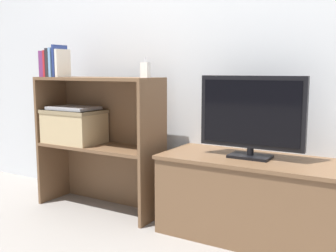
{
  "coord_description": "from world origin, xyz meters",
  "views": [
    {
      "loc": [
        1.15,
        -1.8,
        0.91
      ],
      "look_at": [
        0.0,
        0.15,
        0.59
      ],
      "focal_mm": 42.0,
      "sensor_mm": 36.0,
      "label": 1
    }
  ],
  "objects_px": {
    "tv_stand": "(249,198)",
    "book_plum": "(48,64)",
    "baby_monitor": "(145,70)",
    "tv": "(251,115)",
    "book_crimson": "(52,64)",
    "book_ivory": "(63,63)",
    "book_skyblue": "(57,63)",
    "book_charcoal": "(54,63)",
    "book_navy": "(60,61)",
    "storage_basket_left": "(74,125)",
    "laptop": "(74,108)"
  },
  "relations": [
    {
      "from": "book_skyblue",
      "to": "baby_monitor",
      "type": "bearing_deg",
      "value": 4.6
    },
    {
      "from": "book_skyblue",
      "to": "book_ivory",
      "type": "height_order",
      "value": "book_skyblue"
    },
    {
      "from": "book_charcoal",
      "to": "book_navy",
      "type": "relative_size",
      "value": 0.9
    },
    {
      "from": "tv",
      "to": "laptop",
      "type": "relative_size",
      "value": 1.81
    },
    {
      "from": "book_crimson",
      "to": "book_navy",
      "type": "xyz_separation_m",
      "value": [
        0.08,
        0.0,
        0.02
      ]
    },
    {
      "from": "tv_stand",
      "to": "book_plum",
      "type": "distance_m",
      "value": 1.57
    },
    {
      "from": "book_crimson",
      "to": "book_skyblue",
      "type": "relative_size",
      "value": 0.92
    },
    {
      "from": "tv",
      "to": "book_navy",
      "type": "bearing_deg",
      "value": -174.89
    },
    {
      "from": "tv_stand",
      "to": "book_plum",
      "type": "xyz_separation_m",
      "value": [
        -1.38,
        -0.12,
        0.73
      ]
    },
    {
      "from": "tv_stand",
      "to": "tv",
      "type": "xyz_separation_m",
      "value": [
        0.0,
        -0.0,
        0.46
      ]
    },
    {
      "from": "book_navy",
      "to": "laptop",
      "type": "xyz_separation_m",
      "value": [
        0.07,
        0.04,
        -0.31
      ]
    },
    {
      "from": "tv",
      "to": "book_crimson",
      "type": "relative_size",
      "value": 3.29
    },
    {
      "from": "book_crimson",
      "to": "baby_monitor",
      "type": "xyz_separation_m",
      "value": [
        0.72,
        0.05,
        -0.04
      ]
    },
    {
      "from": "book_skyblue",
      "to": "book_ivory",
      "type": "distance_m",
      "value": 0.05
    },
    {
      "from": "tv",
      "to": "book_plum",
      "type": "bearing_deg",
      "value": -175.28
    },
    {
      "from": "tv_stand",
      "to": "book_ivory",
      "type": "height_order",
      "value": "book_ivory"
    },
    {
      "from": "baby_monitor",
      "to": "storage_basket_left",
      "type": "height_order",
      "value": "baby_monitor"
    },
    {
      "from": "tv_stand",
      "to": "baby_monitor",
      "type": "height_order",
      "value": "baby_monitor"
    },
    {
      "from": "book_charcoal",
      "to": "book_navy",
      "type": "xyz_separation_m",
      "value": [
        0.05,
        0.0,
        0.01
      ]
    },
    {
      "from": "book_navy",
      "to": "book_charcoal",
      "type": "bearing_deg",
      "value": 180.0
    },
    {
      "from": "tv",
      "to": "book_plum",
      "type": "xyz_separation_m",
      "value": [
        -1.38,
        -0.11,
        0.28
      ]
    },
    {
      "from": "book_skyblue",
      "to": "book_navy",
      "type": "relative_size",
      "value": 0.91
    },
    {
      "from": "book_plum",
      "to": "book_ivory",
      "type": "height_order",
      "value": "book_ivory"
    },
    {
      "from": "book_skyblue",
      "to": "book_ivory",
      "type": "relative_size",
      "value": 1.05
    },
    {
      "from": "book_ivory",
      "to": "tv_stand",
      "type": "bearing_deg",
      "value": 5.29
    },
    {
      "from": "book_plum",
      "to": "book_skyblue",
      "type": "distance_m",
      "value": 0.08
    },
    {
      "from": "book_crimson",
      "to": "book_ivory",
      "type": "xyz_separation_m",
      "value": [
        0.1,
        0.0,
        0.0
      ]
    },
    {
      "from": "book_ivory",
      "to": "storage_basket_left",
      "type": "xyz_separation_m",
      "value": [
        0.05,
        0.04,
        -0.41
      ]
    },
    {
      "from": "book_crimson",
      "to": "book_skyblue",
      "type": "distance_m",
      "value": 0.05
    },
    {
      "from": "tv_stand",
      "to": "book_ivory",
      "type": "xyz_separation_m",
      "value": [
        -1.25,
        -0.12,
        0.74
      ]
    },
    {
      "from": "book_crimson",
      "to": "laptop",
      "type": "relative_size",
      "value": 0.55
    },
    {
      "from": "book_plum",
      "to": "book_navy",
      "type": "height_order",
      "value": "book_navy"
    },
    {
      "from": "laptop",
      "to": "book_ivory",
      "type": "bearing_deg",
      "value": -140.14
    },
    {
      "from": "book_plum",
      "to": "book_skyblue",
      "type": "bearing_deg",
      "value": 0.0
    },
    {
      "from": "tv_stand",
      "to": "book_plum",
      "type": "relative_size",
      "value": 5.69
    },
    {
      "from": "book_skyblue",
      "to": "book_crimson",
      "type": "bearing_deg",
      "value": 180.0
    },
    {
      "from": "book_charcoal",
      "to": "book_skyblue",
      "type": "relative_size",
      "value": 0.99
    },
    {
      "from": "tv",
      "to": "book_skyblue",
      "type": "bearing_deg",
      "value": -174.98
    },
    {
      "from": "storage_basket_left",
      "to": "book_skyblue",
      "type": "bearing_deg",
      "value": -158.24
    },
    {
      "from": "book_charcoal",
      "to": "book_skyblue",
      "type": "xyz_separation_m",
      "value": [
        0.03,
        0.0,
        0.0
      ]
    },
    {
      "from": "tv",
      "to": "book_charcoal",
      "type": "xyz_separation_m",
      "value": [
        -1.32,
        -0.11,
        0.28
      ]
    },
    {
      "from": "book_skyblue",
      "to": "book_ivory",
      "type": "bearing_deg",
      "value": 0.0
    },
    {
      "from": "storage_basket_left",
      "to": "book_charcoal",
      "type": "bearing_deg",
      "value": -162.5
    },
    {
      "from": "book_charcoal",
      "to": "book_plum",
      "type": "bearing_deg",
      "value": 180.0
    },
    {
      "from": "baby_monitor",
      "to": "storage_basket_left",
      "type": "xyz_separation_m",
      "value": [
        -0.57,
        -0.02,
        -0.36
      ]
    },
    {
      "from": "tv_stand",
      "to": "book_navy",
      "type": "xyz_separation_m",
      "value": [
        -1.27,
        -0.12,
        0.75
      ]
    },
    {
      "from": "tv",
      "to": "book_charcoal",
      "type": "height_order",
      "value": "book_charcoal"
    },
    {
      "from": "book_ivory",
      "to": "laptop",
      "type": "relative_size",
      "value": 0.57
    },
    {
      "from": "book_charcoal",
      "to": "tv_stand",
      "type": "bearing_deg",
      "value": 4.99
    },
    {
      "from": "tv_stand",
      "to": "storage_basket_left",
      "type": "bearing_deg",
      "value": -176.34
    }
  ]
}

